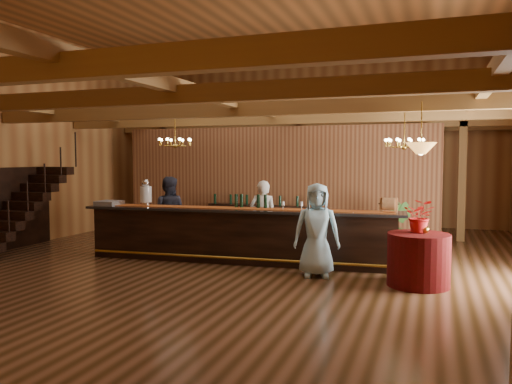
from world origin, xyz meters
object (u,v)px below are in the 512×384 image
(chandelier_left, at_px, (175,142))
(tasting_bar, at_px, (239,235))
(pendant_lamp, at_px, (421,148))
(backbar_shelf, at_px, (263,222))
(chandelier_right, at_px, (404,142))
(round_table, at_px, (418,260))
(guest, at_px, (317,230))
(bartender, at_px, (263,218))
(beverage_dispenser, at_px, (146,193))
(floor_plant, at_px, (396,226))
(staff_second, at_px, (169,214))
(raffle_drum, at_px, (389,204))

(chandelier_left, bearing_deg, tasting_bar, -24.09)
(pendant_lamp, bearing_deg, chandelier_left, 163.07)
(backbar_shelf, height_order, chandelier_right, chandelier_right)
(round_table, bearing_deg, guest, 177.09)
(chandelier_right, relative_size, guest, 0.45)
(bartender, xyz_separation_m, guest, (1.61, -1.61, 0.02))
(beverage_dispenser, bearing_deg, pendant_lamp, -6.89)
(backbar_shelf, height_order, chandelier_left, chandelier_left)
(pendant_lamp, distance_m, bartender, 4.14)
(beverage_dispenser, relative_size, floor_plant, 0.50)
(round_table, bearing_deg, backbar_shelf, 137.15)
(guest, bearing_deg, backbar_shelf, 107.68)
(backbar_shelf, xyz_separation_m, staff_second, (-1.61, -2.37, 0.43))
(chandelier_right, xyz_separation_m, staff_second, (-5.40, -0.57, -1.67))
(pendant_lamp, bearing_deg, round_table, -165.96)
(beverage_dispenser, bearing_deg, chandelier_right, 13.80)
(floor_plant, bearing_deg, chandelier_right, -79.70)
(floor_plant, bearing_deg, pendant_lamp, -79.49)
(raffle_drum, relative_size, chandelier_left, 0.42)
(raffle_drum, distance_m, bartender, 2.95)
(backbar_shelf, relative_size, chandelier_left, 4.13)
(tasting_bar, distance_m, raffle_drum, 3.19)
(raffle_drum, bearing_deg, round_table, -59.96)
(round_table, height_order, floor_plant, floor_plant)
(beverage_dispenser, bearing_deg, round_table, -6.89)
(round_table, relative_size, staff_second, 0.60)
(tasting_bar, height_order, raffle_drum, raffle_drum)
(round_table, height_order, bartender, bartender)
(backbar_shelf, relative_size, bartender, 1.92)
(beverage_dispenser, relative_size, round_table, 0.56)
(round_table, xyz_separation_m, floor_plant, (-0.59, 3.20, 0.14))
(chandelier_left, bearing_deg, round_table, -16.93)
(tasting_bar, xyz_separation_m, raffle_drum, (3.10, 0.20, 0.74))
(beverage_dispenser, relative_size, staff_second, 0.34)
(raffle_drum, bearing_deg, floor_plant, 89.81)
(staff_second, height_order, floor_plant, staff_second)
(pendant_lamp, bearing_deg, bartender, 153.71)
(tasting_bar, height_order, beverage_dispenser, beverage_dispenser)
(raffle_drum, height_order, bartender, bartender)
(backbar_shelf, distance_m, pendant_lamp, 6.01)
(beverage_dispenser, bearing_deg, floor_plant, 25.06)
(beverage_dispenser, relative_size, chandelier_left, 0.75)
(floor_plant, bearing_deg, chandelier_left, -164.05)
(raffle_drum, relative_size, bartender, 0.20)
(bartender, height_order, guest, guest)
(round_table, relative_size, floor_plant, 0.88)
(bartender, height_order, floor_plant, bartender)
(chandelier_left, height_order, bartender, chandelier_left)
(raffle_drum, height_order, chandelier_left, chandelier_left)
(pendant_lamp, xyz_separation_m, staff_second, (-5.78, 1.50, -1.51))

